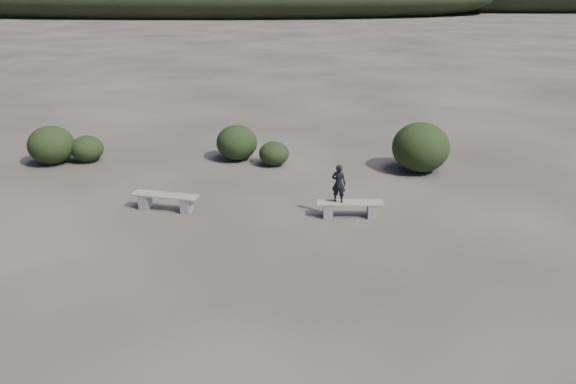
{
  "coord_description": "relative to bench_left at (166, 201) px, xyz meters",
  "views": [
    {
      "loc": [
        1.49,
        -8.55,
        5.75
      ],
      "look_at": [
        0.78,
        3.5,
        1.1
      ],
      "focal_mm": 35.0,
      "sensor_mm": 36.0,
      "label": 1
    }
  ],
  "objects": [
    {
      "name": "ground",
      "position": [
        2.51,
        -4.84,
        -0.27
      ],
      "size": [
        1200.0,
        1200.0,
        0.0
      ],
      "primitive_type": "plane",
      "color": "#2B2621",
      "rests_on": "ground"
    },
    {
      "name": "bench_left",
      "position": [
        0.0,
        0.0,
        0.0
      ],
      "size": [
        1.8,
        0.67,
        0.44
      ],
      "rotation": [
        0.0,
        0.0,
        -0.17
      ],
      "color": "slate",
      "rests_on": "ground"
    },
    {
      "name": "bench_right",
      "position": [
        4.8,
        -0.18,
        -0.01
      ],
      "size": [
        1.69,
        0.43,
        0.42
      ],
      "rotation": [
        0.0,
        0.0,
        0.05
      ],
      "color": "slate",
      "rests_on": "ground"
    },
    {
      "name": "seated_person",
      "position": [
        4.49,
        -0.2,
        0.65
      ],
      "size": [
        0.41,
        0.33,
        0.99
      ],
      "primitive_type": "imported",
      "rotation": [
        0.0,
        0.0,
        2.86
      ],
      "color": "black",
      "rests_on": "bench_right"
    },
    {
      "name": "shrub_a",
      "position": [
        -3.67,
        3.97,
        0.16
      ],
      "size": [
        1.05,
        1.05,
        0.86
      ],
      "primitive_type": "ellipsoid",
      "color": "black",
      "rests_on": "ground"
    },
    {
      "name": "shrub_b",
      "position": [
        1.24,
        4.46,
        0.32
      ],
      "size": [
        1.36,
        1.36,
        1.17
      ],
      "primitive_type": "ellipsoid",
      "color": "black",
      "rests_on": "ground"
    },
    {
      "name": "shrub_c",
      "position": [
        2.53,
        3.93,
        0.12
      ],
      "size": [
        0.98,
        0.98,
        0.78
      ],
      "primitive_type": "ellipsoid",
      "color": "black",
      "rests_on": "ground"
    },
    {
      "name": "shrub_d",
      "position": [
        7.14,
        3.6,
        0.51
      ],
      "size": [
        1.78,
        1.78,
        1.56
      ],
      "primitive_type": "ellipsoid",
      "color": "black",
      "rests_on": "ground"
    },
    {
      "name": "shrub_f",
      "position": [
        -4.73,
        3.69,
        0.35
      ],
      "size": [
        1.47,
        1.47,
        1.24
      ],
      "primitive_type": "ellipsoid",
      "color": "black",
      "rests_on": "ground"
    }
  ]
}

